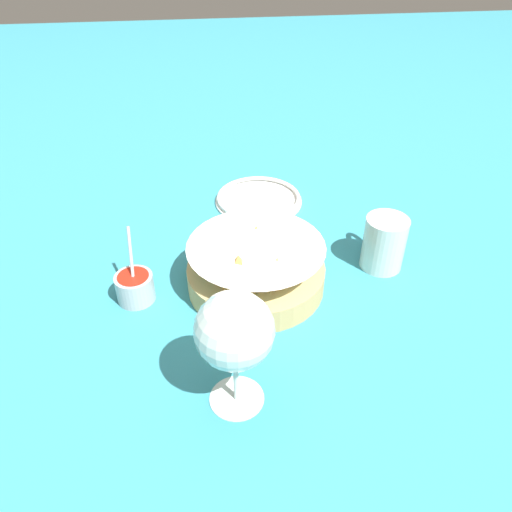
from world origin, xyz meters
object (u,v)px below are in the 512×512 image
food_basket (255,268)px  wine_glass (234,333)px  side_plate (259,199)px  beer_mug (383,244)px  sauce_cup (135,286)px

food_basket → wine_glass: 0.24m
side_plate → beer_mug: bearing=-142.2°
wine_glass → sauce_cup: bearing=33.5°
food_basket → beer_mug: bearing=-82.2°
food_basket → side_plate: bearing=-8.6°
wine_glass → food_basket: bearing=-13.1°
side_plate → food_basket: bearing=171.4°
sauce_cup → beer_mug: 0.41m
beer_mug → side_plate: (0.23, 0.18, -0.04)m
sauce_cup → wine_glass: bearing=-146.5°
sauce_cup → wine_glass: size_ratio=0.68×
food_basket → wine_glass: bearing=166.9°
wine_glass → side_plate: wine_glass is taller
food_basket → side_plate: 0.27m
sauce_cup → wine_glass: 0.27m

